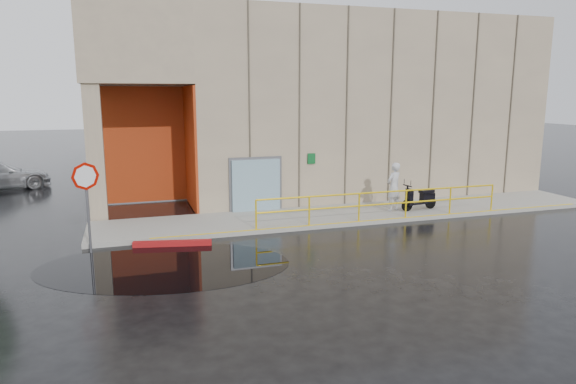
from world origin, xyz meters
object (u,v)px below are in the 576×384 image
at_px(person, 394,187).
at_px(stop_sign, 86,188).
at_px(scooter, 420,192).
at_px(red_curb, 172,243).

xyz_separation_m(person, stop_sign, (-10.99, -1.71, 0.87)).
height_order(person, stop_sign, stop_sign).
bearing_deg(scooter, red_curb, -177.77).
xyz_separation_m(scooter, stop_sign, (-12.04, -1.52, 1.10)).
xyz_separation_m(scooter, red_curb, (-9.68, -1.55, -0.77)).
bearing_deg(red_curb, stop_sign, 179.14).
bearing_deg(red_curb, scooter, 9.10).
relative_size(person, stop_sign, 0.70).
height_order(person, scooter, person).
relative_size(stop_sign, red_curb, 1.13).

